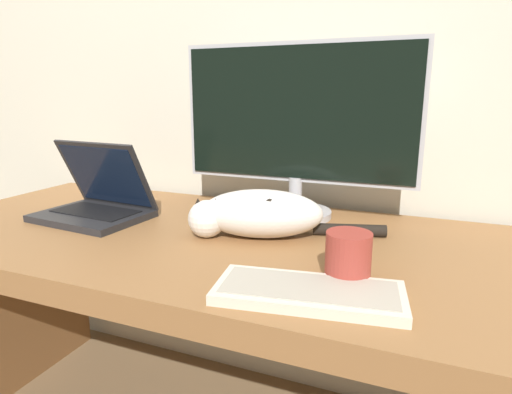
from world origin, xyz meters
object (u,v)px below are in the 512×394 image
monitor (297,126)px  external_keyboard (309,292)px  cat (258,213)px  coffee_mug (348,257)px  laptop (97,203)px

monitor → external_keyboard: 0.60m
external_keyboard → cat: 0.36m
cat → coffee_mug: size_ratio=4.77×
external_keyboard → coffee_mug: coffee_mug is taller
coffee_mug → monitor: bearing=119.5°
external_keyboard → coffee_mug: (0.05, 0.10, 0.04)m
monitor → laptop: 0.64m
coffee_mug → laptop: bearing=167.4°
coffee_mug → cat: bearing=144.4°
monitor → external_keyboard: (0.18, -0.51, -0.26)m
laptop → coffee_mug: size_ratio=3.23×
monitor → external_keyboard: size_ratio=1.95×
monitor → cat: 0.31m
external_keyboard → laptop: bearing=150.9°
monitor → external_keyboard: monitor is taller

